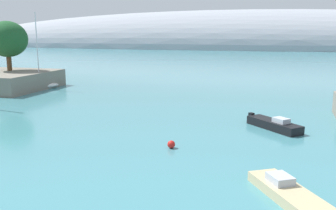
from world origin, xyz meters
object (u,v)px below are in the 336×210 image
at_px(motorboat_black_foreground, 274,124).
at_px(mooring_buoy_red, 171,144).
at_px(tree_clump_shore, 7,39).
at_px(sailboat_white_mid_mooring, 40,86).
at_px(motorboat_sand_alongside_breakwater, 288,193).

distance_m(motorboat_black_foreground, mooring_buoy_red, 10.07).
height_order(tree_clump_shore, sailboat_white_mid_mooring, sailboat_white_mid_mooring).
relative_size(tree_clump_shore, motorboat_sand_alongside_breakwater, 1.32).
bearing_deg(motorboat_sand_alongside_breakwater, motorboat_black_foreground, -28.07).
xyz_separation_m(motorboat_black_foreground, motorboat_sand_alongside_breakwater, (0.64, -13.52, -0.09)).
bearing_deg(tree_clump_shore, motorboat_black_foreground, -21.61).
xyz_separation_m(sailboat_white_mid_mooring, motorboat_sand_alongside_breakwater, (32.66, -27.57, -0.22)).
bearing_deg(mooring_buoy_red, sailboat_white_mid_mooring, 139.60).
bearing_deg(tree_clump_shore, sailboat_white_mid_mooring, -8.18).
xyz_separation_m(sailboat_white_mid_mooring, motorboat_black_foreground, (32.02, -14.05, -0.13)).
bearing_deg(sailboat_white_mid_mooring, mooring_buoy_red, 79.34).
xyz_separation_m(motorboat_black_foreground, mooring_buoy_red, (-6.88, -7.34, -0.12)).
height_order(sailboat_white_mid_mooring, motorboat_black_foreground, sailboat_white_mid_mooring).
bearing_deg(tree_clump_shore, motorboat_sand_alongside_breakwater, -36.67).
xyz_separation_m(tree_clump_shore, mooring_buoy_red, (30.56, -22.17, -6.69)).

